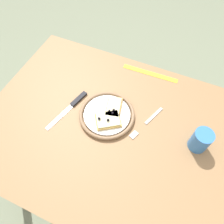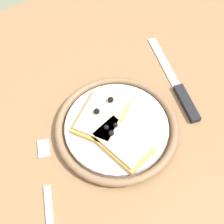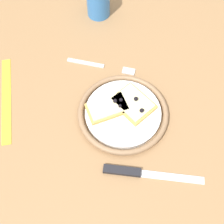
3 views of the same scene
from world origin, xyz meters
TOP-DOWN VIEW (x-y plane):
  - ground_plane at (0.00, 0.00)m, footprint 6.00×6.00m
  - dining_table at (0.00, 0.00)m, footprint 1.09×0.81m
  - plate at (0.04, -0.04)m, footprint 0.24×0.24m
  - pizza_slice_near at (0.02, -0.08)m, footprint 0.09×0.12m
  - pizza_slice_far at (0.02, -0.02)m, footprint 0.13×0.12m
  - knife at (0.20, -0.04)m, footprint 0.08×0.24m
  - fork at (-0.13, -0.08)m, footprint 0.09×0.19m

SIDE VIEW (x-z plane):
  - ground_plane at x=0.00m, z-range 0.00..0.00m
  - dining_table at x=0.00m, z-range 0.27..0.99m
  - fork at x=-0.13m, z-range 0.72..0.72m
  - knife at x=0.20m, z-range 0.72..0.73m
  - plate at x=0.04m, z-range 0.72..0.74m
  - pizza_slice_far at x=0.02m, z-range 0.73..0.75m
  - pizza_slice_near at x=0.02m, z-range 0.73..0.75m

